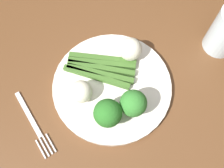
# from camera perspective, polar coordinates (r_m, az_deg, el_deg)

# --- Properties ---
(ground_plane) EXTENTS (6.00, 6.00, 0.02)m
(ground_plane) POSITION_cam_1_polar(r_m,az_deg,el_deg) (1.33, -0.83, -11.84)
(ground_plane) COLOR tan
(dining_table) EXTENTS (1.25, 0.98, 0.76)m
(dining_table) POSITION_cam_1_polar(r_m,az_deg,el_deg) (0.69, -1.57, -1.43)
(dining_table) COLOR brown
(dining_table) RESTS_ON ground_plane
(plate) EXTENTS (0.27, 0.27, 0.01)m
(plate) POSITION_cam_1_polar(r_m,az_deg,el_deg) (0.57, 0.00, -0.48)
(plate) COLOR silver
(plate) RESTS_ON dining_table
(asparagus_bundle) EXTENTS (0.14, 0.17, 0.01)m
(asparagus_bundle) POSITION_cam_1_polar(r_m,az_deg,el_deg) (0.58, -2.63, 3.61)
(asparagus_bundle) COLOR #3D6626
(asparagus_bundle) RESTS_ON plate
(broccoli_near_center) EXTENTS (0.06, 0.06, 0.07)m
(broccoli_near_center) POSITION_cam_1_polar(r_m,az_deg,el_deg) (0.51, 4.84, -4.41)
(broccoli_near_center) COLOR #609E3D
(broccoli_near_center) RESTS_ON plate
(broccoli_outer_edge) EXTENTS (0.06, 0.06, 0.07)m
(broccoli_outer_edge) POSITION_cam_1_polar(r_m,az_deg,el_deg) (0.50, -0.96, -6.65)
(broccoli_outer_edge) COLOR #568E33
(broccoli_outer_edge) RESTS_ON plate
(cauliflower_back_right) EXTENTS (0.05, 0.05, 0.05)m
(cauliflower_back_right) POSITION_cam_1_polar(r_m,az_deg,el_deg) (0.54, -7.01, -1.71)
(cauliflower_back_right) COLOR silver
(cauliflower_back_right) RESTS_ON plate
(cauliflower_edge) EXTENTS (0.05, 0.05, 0.05)m
(cauliflower_edge) POSITION_cam_1_polar(r_m,az_deg,el_deg) (0.58, 4.17, 7.87)
(cauliflower_edge) COLOR silver
(cauliflower_edge) RESTS_ON plate
(fork) EXTENTS (0.05, 0.17, 0.00)m
(fork) POSITION_cam_1_polar(r_m,az_deg,el_deg) (0.58, -17.31, -8.61)
(fork) COLOR silver
(fork) RESTS_ON dining_table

